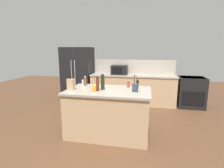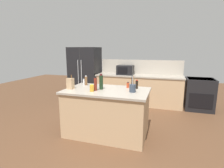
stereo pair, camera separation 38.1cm
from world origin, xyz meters
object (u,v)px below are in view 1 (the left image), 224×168
Objects in this scene: spice_jar_paprika at (128,85)px; microwave at (119,70)px; honey_jar at (94,89)px; vinegar_bottle at (98,84)px; refrigerator at (78,74)px; soy_sauce_bottle at (137,84)px; knife_block at (71,84)px; utensil_crock at (135,87)px; wine_bottle at (103,82)px; range_oven at (191,92)px; salt_shaker at (83,83)px; pepper_grinder at (85,81)px.

microwave is at bearing 104.73° from spice_jar_paprika.
vinegar_bottle reaches higher than honey_jar.
soy_sauce_bottle is (2.14, -1.98, 0.12)m from refrigerator.
knife_block is 1.27m from utensil_crock.
wine_bottle is at bearing 63.50° from honey_jar.
range_oven is 3.36m from salt_shaker.
pepper_grinder is 1.76× the size of spice_jar_paprika.
refrigerator is 3.68m from range_oven.
salt_shaker is 0.69m from honey_jar.
range_oven is 4.24× the size of pepper_grinder.
spice_jar_paprika is at bearing 171.31° from soy_sauce_bottle.
knife_block is 1.03× the size of vinegar_bottle.
utensil_crock is at bearing -124.38° from range_oven.
spice_jar_paprika is 0.66× the size of soy_sauce_bottle.
salt_shaker is (-0.53, -1.88, -0.09)m from microwave.
refrigerator is 14.61× the size of spice_jar_paprika.
utensil_crock is 0.39m from spice_jar_paprika.
pepper_grinder is 1.15m from soy_sauce_bottle.
wine_bottle reaches higher than honey_jar.
soy_sauce_bottle reaches higher than salt_shaker.
microwave is (-2.20, 0.00, 0.62)m from range_oven.
utensil_crock reaches higher than microwave.
utensil_crock is 1.25m from salt_shaker.
soy_sauce_bottle is (0.69, -1.92, -0.06)m from microwave.
soy_sauce_bottle is 0.85m from vinegar_bottle.
salt_shaker is (-0.54, 0.31, -0.09)m from wine_bottle.
soy_sauce_bottle is at bearing 24.04° from knife_block.
utensil_crock is (0.66, -2.24, -0.07)m from microwave.
pepper_grinder is 0.59m from vinegar_bottle.
spice_jar_paprika is 1.03m from salt_shaker.
honey_jar is (-0.79, -0.49, -0.03)m from soy_sauce_bottle.
refrigerator is 2.14m from salt_shaker.
microwave is at bearing 109.72° from soy_sauce_bottle.
salt_shaker is 0.48× the size of vinegar_bottle.
vinegar_bottle is at bearing -141.69° from spice_jar_paprika.
range_oven is 2.60m from spice_jar_paprika.
pepper_grinder is at bearing 133.84° from vinegar_bottle.
wine_bottle is at bearing -134.92° from range_oven.
honey_jar is (-0.59, -0.52, 0.00)m from spice_jar_paprika.
utensil_crock reaches higher than range_oven.
knife_block is at bearing -157.78° from spice_jar_paprika.
microwave is at bearing 81.63° from knife_block.
wine_bottle is 0.58m from spice_jar_paprika.
refrigerator reaches higher than vinegar_bottle.
refrigerator is 8.31× the size of pepper_grinder.
pepper_grinder is at bearing 163.14° from utensil_crock.
utensil_crock reaches higher than pepper_grinder.
wine_bottle is 0.56m from pepper_grinder.
range_oven is 3.25× the size of vinegar_bottle.
knife_block is at bearing -104.39° from microwave.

